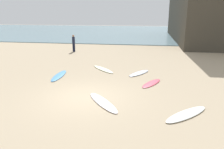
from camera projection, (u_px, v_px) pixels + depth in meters
ground_plane at (86, 97)px, 10.15m from camera, size 120.00×120.00×0.00m
ocean_water at (136, 32)px, 45.61m from camera, size 120.00×40.00×0.08m
surfboard_0 at (151, 83)px, 12.04m from camera, size 1.32×1.96×0.06m
surfboard_1 at (139, 73)px, 14.04m from camera, size 1.53×2.05×0.09m
surfboard_2 at (103, 102)px, 9.47m from camera, size 1.95×2.34×0.07m
surfboard_3 at (103, 69)px, 15.04m from camera, size 2.05×2.25×0.07m
surfboard_4 at (59, 76)px, 13.49m from camera, size 0.72×2.53×0.08m
surfboard_5 at (187, 114)px, 8.35m from camera, size 2.04×2.07×0.08m
beachgoer_near at (74, 42)px, 21.82m from camera, size 0.39×0.39×1.70m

